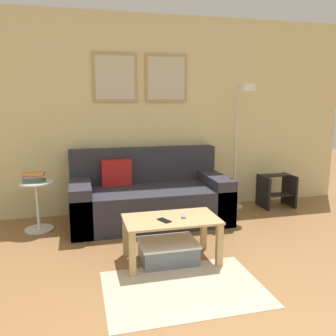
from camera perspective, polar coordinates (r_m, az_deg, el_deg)
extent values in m
cube|color=beige|center=(4.76, -2.37, 8.40)|extent=(5.60, 0.06, 2.55)
cube|color=tan|center=(4.65, -8.50, 14.16)|extent=(0.56, 0.02, 0.60)
cube|color=beige|center=(4.64, -8.49, 14.16)|extent=(0.49, 0.01, 0.53)
cube|color=tan|center=(4.76, -0.29, 14.19)|extent=(0.56, 0.02, 0.60)
cube|color=beige|center=(4.75, -0.26, 14.19)|extent=(0.49, 0.01, 0.53)
cube|color=#C1B299|center=(2.99, 2.56, -18.72)|extent=(1.26, 0.88, 0.01)
cube|color=#2D2D38|center=(4.38, -2.92, -5.87)|extent=(1.88, 0.94, 0.44)
cube|color=#2D2D38|center=(4.63, -3.88, 0.58)|extent=(1.88, 0.20, 0.44)
cube|color=#2D2D38|center=(4.29, -13.81, -5.72)|extent=(0.24, 0.94, 0.56)
cube|color=#2D2D38|center=(4.59, 7.20, -4.38)|extent=(0.24, 0.94, 0.56)
cube|color=red|center=(4.43, -8.26, -0.76)|extent=(0.36, 0.14, 0.32)
cube|color=tan|center=(3.29, 0.51, -8.20)|extent=(0.86, 0.49, 0.02)
cube|color=tan|center=(3.10, -5.74, -13.58)|extent=(0.06, 0.06, 0.39)
cube|color=tan|center=(3.30, 8.24, -12.10)|extent=(0.06, 0.06, 0.39)
cube|color=tan|center=(3.48, -6.79, -10.81)|extent=(0.06, 0.06, 0.39)
cube|color=tan|center=(3.66, 5.72, -9.70)|extent=(0.06, 0.06, 0.39)
cube|color=slate|center=(3.39, 0.02, -13.36)|extent=(0.51, 0.38, 0.17)
cube|color=silver|center=(3.36, 0.02, -11.87)|extent=(0.53, 0.40, 0.02)
cylinder|color=silver|center=(5.11, 10.44, -6.04)|extent=(0.25, 0.25, 0.02)
cylinder|color=silver|center=(4.93, 10.76, 3.23)|extent=(0.03, 0.03, 1.64)
cylinder|color=silver|center=(4.77, 11.86, 12.81)|extent=(0.02, 0.29, 0.02)
cylinder|color=white|center=(4.64, 12.64, 12.47)|extent=(0.20, 0.20, 0.09)
cylinder|color=white|center=(4.44, -19.92, -9.18)|extent=(0.32, 0.32, 0.01)
cylinder|color=white|center=(4.35, -20.16, -5.76)|extent=(0.04, 0.04, 0.54)
cylinder|color=white|center=(4.28, -20.40, -2.19)|extent=(0.38, 0.38, 0.02)
cube|color=#387F4C|center=(4.29, -20.58, -1.91)|extent=(0.25, 0.17, 0.02)
cube|color=#4C4C51|center=(4.27, -20.77, -1.64)|extent=(0.22, 0.15, 0.02)
cube|color=#D8C666|center=(4.28, -20.65, -1.27)|extent=(0.22, 0.13, 0.02)
cube|color=#8C4C93|center=(4.26, -20.81, -1.06)|extent=(0.21, 0.14, 0.01)
cube|color=#D18438|center=(4.25, -20.73, -0.83)|extent=(0.25, 0.17, 0.02)
cube|color=#99999E|center=(3.33, 2.53, -7.58)|extent=(0.08, 0.16, 0.02)
cube|color=black|center=(3.21, -0.61, -8.40)|extent=(0.12, 0.15, 0.01)
cube|color=black|center=(5.12, 14.99, -3.72)|extent=(0.03, 0.36, 0.45)
cube|color=black|center=(5.33, 18.89, -3.36)|extent=(0.03, 0.36, 0.45)
cube|color=black|center=(5.18, 17.32, -4.08)|extent=(0.38, 0.16, 0.02)
cube|color=black|center=(5.23, 16.76, -1.11)|extent=(0.38, 0.16, 0.02)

